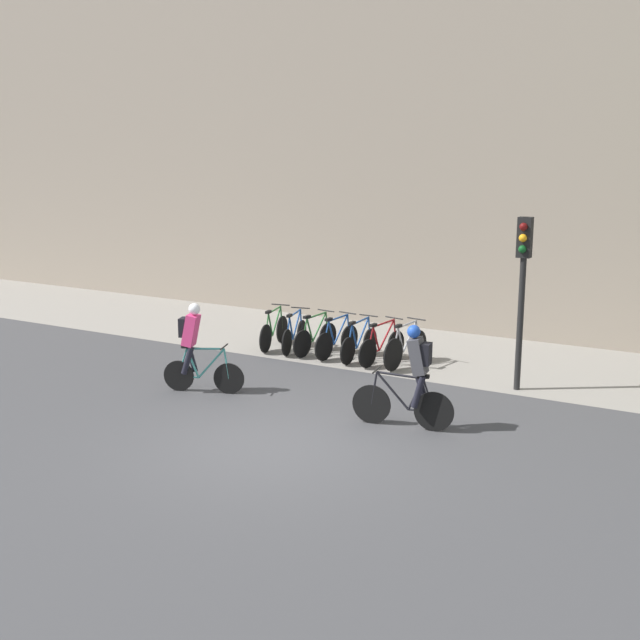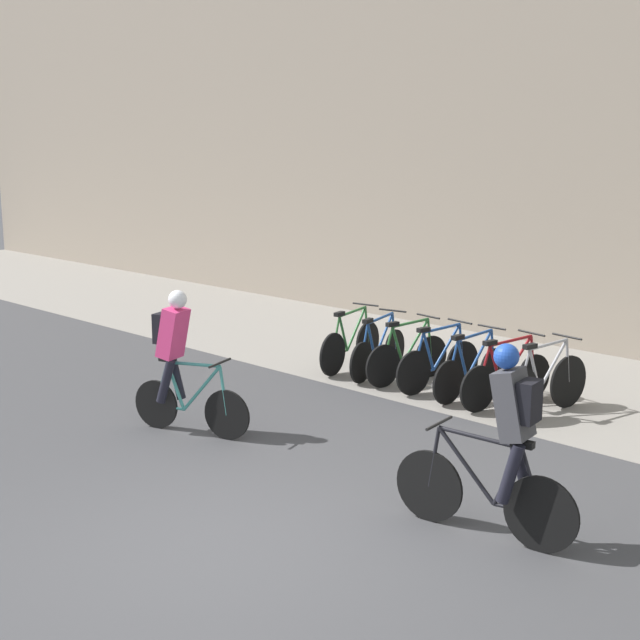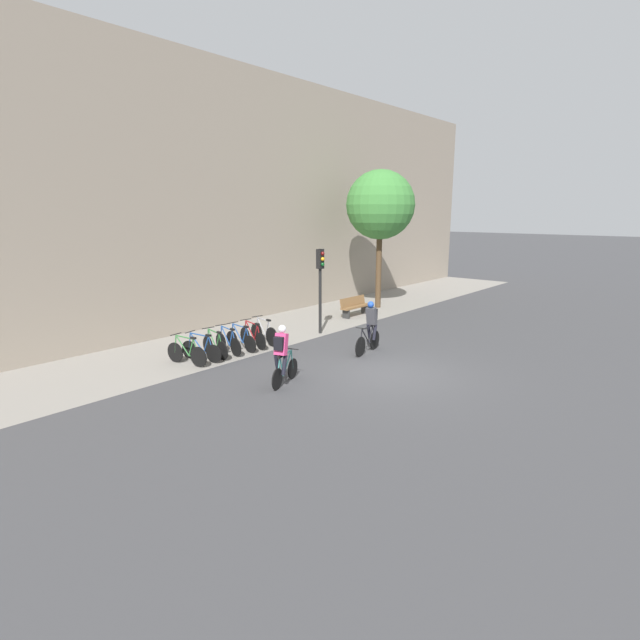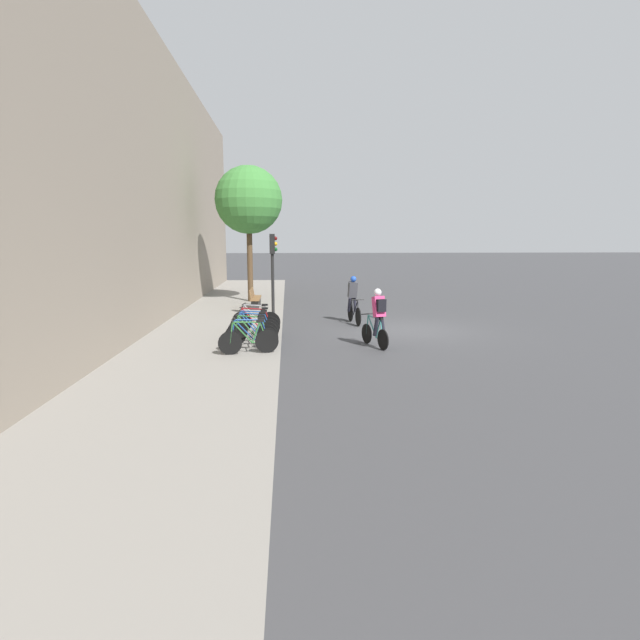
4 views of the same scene
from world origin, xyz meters
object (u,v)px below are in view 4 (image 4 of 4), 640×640
Objects in this scene: cyclist_pink at (378,316)px; parked_bike_5 at (255,323)px; traffic_light_pole at (273,260)px; parked_bike_6 at (256,320)px; bench at (255,298)px; parked_bike_2 at (252,333)px; cyclist_grey at (353,298)px; parked_bike_0 at (249,340)px; parked_bike_4 at (254,327)px; parked_bike_1 at (250,337)px; parked_bike_3 at (253,329)px.

cyclist_pink reaches higher than parked_bike_5.
traffic_light_pole is (5.37, 3.18, 1.39)m from cyclist_pink.
parked_bike_6 is 0.92× the size of bench.
traffic_light_pole is (2.58, -0.52, 1.92)m from parked_bike_6.
parked_bike_5 is at bearing -0.05° from parked_bike_2.
cyclist_pink is 9.89m from bench.
cyclist_grey is 1.08× the size of parked_bike_0.
cyclist_grey is at bearing -51.94° from parked_bike_4.
parked_bike_4 is (-2.78, 3.56, -0.57)m from cyclist_grey.
cyclist_pink is 3.78m from parked_bike_2.
parked_bike_1 is (0.56, -0.00, -0.01)m from parked_bike_0.
cyclist_grey is 5.31m from parked_bike_2.
parked_bike_5 is at bearing -0.00° from parked_bike_1.
traffic_light_pole is at bearing -11.47° from parked_bike_6.
parked_bike_1 is 8.98m from bench.
traffic_light_pole is at bearing -6.19° from parked_bike_2.
parked_bike_5 is (2.23, -0.00, 0.01)m from parked_bike_1.
parked_bike_2 is at bearing -179.98° from parked_bike_6.
parked_bike_2 is 0.97× the size of parked_bike_4.
parked_bike_6 is at bearing 115.10° from cyclist_grey.
parked_bike_0 is 1.12m from parked_bike_2.
parked_bike_6 is at bearing 0.02° from parked_bike_0.
bench is (7.29, 0.44, 0.09)m from parked_bike_4.
parked_bike_4 is at bearing 0.01° from parked_bike_1.
parked_bike_2 is at bearing 173.81° from traffic_light_pole.
cyclist_pink is 1.09× the size of parked_bike_3.
parked_bike_6 reaches higher than parked_bike_0.
cyclist_grey is at bearing -57.96° from parked_bike_5.
parked_bike_1 is 0.48× the size of traffic_light_pole.
parked_bike_1 is 0.97× the size of parked_bike_6.
parked_bike_5 is at bearing 170.57° from traffic_light_pole.
parked_bike_2 is at bearing 179.99° from parked_bike_3.
traffic_light_pole reaches higher than parked_bike_5.
parked_bike_6 is 3.26m from traffic_light_pole.
parked_bike_2 is (1.12, 0.00, -0.01)m from parked_bike_0.
parked_bike_5 reaches higher than bench.
parked_bike_6 is at bearing 168.53° from traffic_light_pole.
cyclist_grey is (4.46, 0.14, -0.00)m from cyclist_pink.
parked_bike_4 is at bearing 128.06° from cyclist_grey.
parked_bike_0 is (-5.02, 3.56, -0.55)m from cyclist_grey.
parked_bike_1 is 1.11m from parked_bike_3.
parked_bike_3 is (1.11, 3.70, -0.56)m from cyclist_pink.
parked_bike_5 is 0.92× the size of bench.
parked_bike_3 is at bearing 0.00° from parked_bike_0.
cyclist_grey reaches higher than parked_bike_5.
cyclist_pink is 0.52× the size of traffic_light_pole.
parked_bike_3 reaches higher than parked_bike_5.
bench is at bearing 2.83° from parked_bike_1.
cyclist_pink is at bearing -98.50° from parked_bike_2.
parked_bike_4 is at bearing 65.66° from cyclist_pink.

